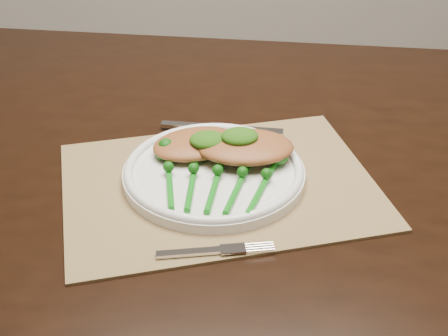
{
  "coord_description": "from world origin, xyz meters",
  "views": [
    {
      "loc": [
        -0.15,
        -0.76,
        1.25
      ],
      "look_at": [
        -0.13,
        -0.04,
        0.78
      ],
      "focal_mm": 50.0,
      "sensor_mm": 36.0,
      "label": 1
    }
  ],
  "objects_px": {
    "dinner_plate": "(214,171)",
    "chicken_fillet_left": "(196,144)",
    "broccolini_bundle": "(215,183)",
    "dining_table": "(256,320)",
    "placemat": "(219,185)"
  },
  "relations": [
    {
      "from": "dining_table",
      "to": "placemat",
      "type": "distance_m",
      "value": 0.39
    },
    {
      "from": "dinner_plate",
      "to": "placemat",
      "type": "bearing_deg",
      "value": -61.68
    },
    {
      "from": "dinner_plate",
      "to": "chicken_fillet_left",
      "type": "bearing_deg",
      "value": 116.16
    },
    {
      "from": "dinner_plate",
      "to": "broccolini_bundle",
      "type": "distance_m",
      "value": 0.04
    },
    {
      "from": "placemat",
      "to": "chicken_fillet_left",
      "type": "bearing_deg",
      "value": 105.61
    },
    {
      "from": "dinner_plate",
      "to": "chicken_fillet_left",
      "type": "xyz_separation_m",
      "value": [
        -0.02,
        0.05,
        0.02
      ]
    },
    {
      "from": "dining_table",
      "to": "dinner_plate",
      "type": "distance_m",
      "value": 0.4
    },
    {
      "from": "dinner_plate",
      "to": "broccolini_bundle",
      "type": "relative_size",
      "value": 1.35
    },
    {
      "from": "broccolini_bundle",
      "to": "dinner_plate",
      "type": "bearing_deg",
      "value": 101.13
    },
    {
      "from": "dining_table",
      "to": "chicken_fillet_left",
      "type": "relative_size",
      "value": 13.37
    },
    {
      "from": "dinner_plate",
      "to": "broccolini_bundle",
      "type": "xyz_separation_m",
      "value": [
        0.0,
        -0.04,
        0.01
      ]
    },
    {
      "from": "dining_table",
      "to": "broccolini_bundle",
      "type": "distance_m",
      "value": 0.42
    },
    {
      "from": "dining_table",
      "to": "broccolini_bundle",
      "type": "height_order",
      "value": "broccolini_bundle"
    },
    {
      "from": "dining_table",
      "to": "dinner_plate",
      "type": "height_order",
      "value": "dinner_plate"
    },
    {
      "from": "dining_table",
      "to": "placemat",
      "type": "relative_size",
      "value": 4.03
    }
  ]
}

